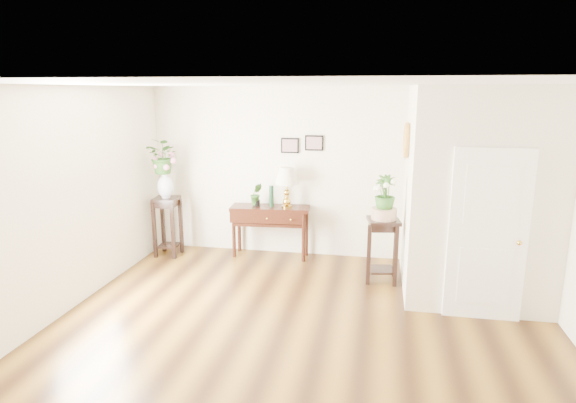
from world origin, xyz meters
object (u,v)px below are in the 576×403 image
(table_lamp, at_px, (287,186))
(console_table, at_px, (270,231))
(plant_stand_b, at_px, (382,250))
(plant_stand_a, at_px, (168,226))

(table_lamp, bearing_deg, console_table, 180.00)
(table_lamp, relative_size, plant_stand_b, 0.72)
(console_table, distance_m, plant_stand_a, 1.73)
(console_table, xyz_separation_m, plant_stand_b, (1.84, -0.73, 0.04))
(plant_stand_a, relative_size, plant_stand_b, 1.07)
(console_table, xyz_separation_m, plant_stand_a, (-1.71, -0.26, 0.07))
(plant_stand_a, bearing_deg, console_table, 8.59)
(console_table, xyz_separation_m, table_lamp, (0.28, 0.00, 0.78))
(plant_stand_a, height_order, plant_stand_b, plant_stand_a)
(table_lamp, height_order, plant_stand_b, table_lamp)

